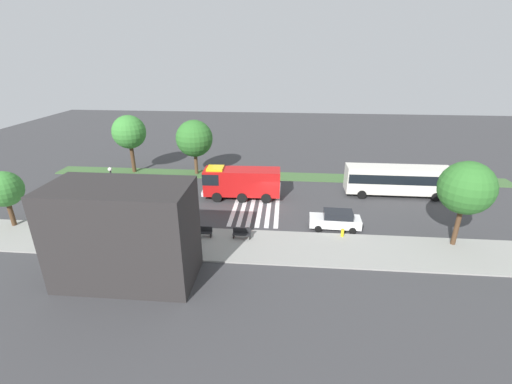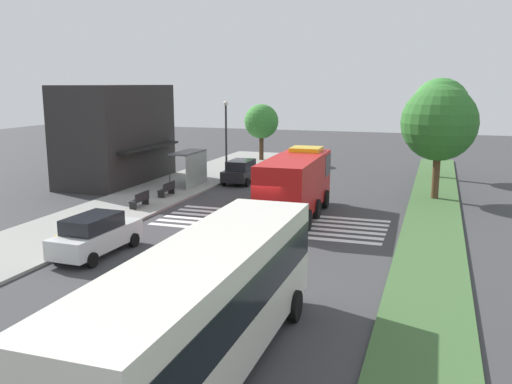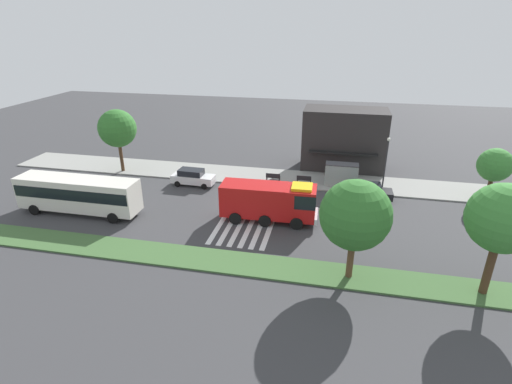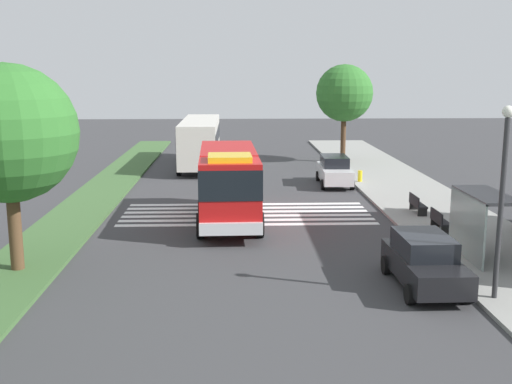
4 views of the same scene
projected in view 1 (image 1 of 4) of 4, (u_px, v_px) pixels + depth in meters
name	position (u px, v px, depth m)	size (l,w,h in m)	color
ground_plane	(272.00, 202.00, 38.29)	(120.00, 120.00, 0.00)	#38383A
sidewalk	(268.00, 246.00, 29.46)	(60.00, 5.39, 0.14)	gray
median_strip	(275.00, 176.00, 45.96)	(60.00, 3.00, 0.14)	#3D6033
crosswalk	(257.00, 201.00, 38.42)	(4.95, 12.34, 0.01)	silver
fire_truck	(239.00, 181.00, 38.64)	(8.75, 3.06, 3.63)	#B71414
parked_car_west	(336.00, 220.00, 32.23)	(4.77, 2.11, 1.82)	silver
parked_car_mid	(141.00, 212.00, 33.75)	(4.50, 2.09, 1.75)	black
transit_bus	(397.00, 179.00, 39.21)	(11.58, 2.86, 3.47)	silver
bus_stop_shelter	(158.00, 217.00, 30.61)	(3.50, 1.40, 2.46)	#4C4C51
bench_near_shelter	(203.00, 232.00, 30.79)	(1.60, 0.50, 0.90)	black
bench_west_of_shelter	(242.00, 233.00, 30.51)	(1.60, 0.50, 0.90)	black
street_lamp	(114.00, 193.00, 31.16)	(0.36, 0.36, 5.94)	#2D2D30
storefront_building	(124.00, 234.00, 24.18)	(9.72, 5.66, 7.30)	#282626
sidewalk_tree_far_west	(466.00, 188.00, 27.75)	(4.35, 4.35, 7.38)	#47301E
sidewalk_tree_center	(4.00, 189.00, 31.56)	(3.28, 3.28, 5.34)	#47301E
median_tree_far_west	(194.00, 139.00, 44.96)	(4.79, 4.79, 7.23)	#513823
median_tree_west	(129.00, 132.00, 45.41)	(4.38, 4.38, 7.72)	#47301E
fire_hydrant	(342.00, 233.00, 30.79)	(0.28, 0.28, 0.70)	gold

